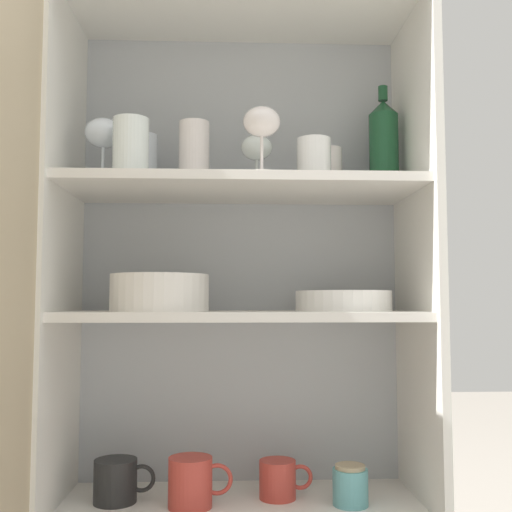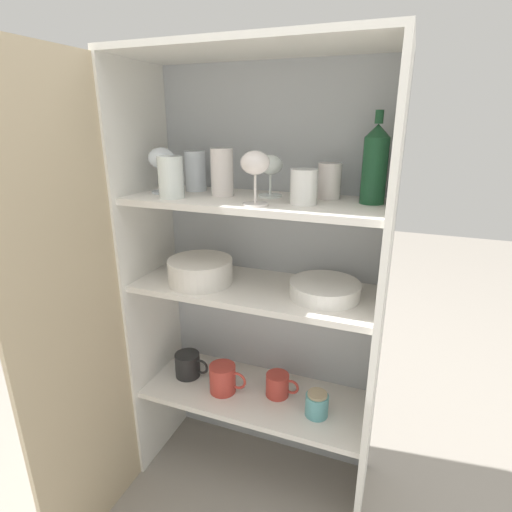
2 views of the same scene
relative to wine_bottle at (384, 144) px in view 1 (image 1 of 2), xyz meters
The scene contains 22 objects.
cupboard_back_panel 0.56m from the wine_bottle, 161.40° to the left, with size 0.81×0.02×1.44m, color #B2B7BC.
cupboard_side_left 0.85m from the wine_bottle, behind, with size 0.02×0.34×1.44m, color white.
cupboard_side_right 0.44m from the wine_bottle, 38.70° to the right, with size 0.02×0.34×1.44m, color white.
cupboard_top_panel 0.45m from the wine_bottle, behind, with size 0.81×0.34×0.02m, color white.
shelf_board_lower 0.88m from the wine_bottle, behind, with size 0.77×0.30×0.02m, color silver.
shelf_board_middle 0.53m from the wine_bottle, behind, with size 0.77×0.30×0.02m, color silver.
shelf_board_upper 0.36m from the wine_bottle, behind, with size 0.77×0.30×0.02m, color silver.
tumbler_glass_0 0.57m from the wine_bottle, behind, with size 0.07×0.07×0.13m.
tumbler_glass_1 0.20m from the wine_bottle, 156.17° to the right, with size 0.08×0.08×0.10m.
tumbler_glass_2 0.59m from the wine_bottle, 167.80° to the right, with size 0.08×0.08×0.12m.
tumbler_glass_3 0.45m from the wine_bottle, behind, with size 0.07×0.07×0.14m.
tumbler_glass_4 0.14m from the wine_bottle, 165.63° to the left, with size 0.07×0.07×0.10m.
wine_glass_0 0.65m from the wine_bottle, behind, with size 0.08×0.08×0.14m.
wine_glass_1 0.30m from the wine_bottle, behind, with size 0.07×0.07×0.13m.
wine_glass_2 0.33m from the wine_bottle, 154.50° to the right, with size 0.08×0.08×0.15m.
wine_bottle is the anchor object (origin of this frame).
plate_stack_white 0.39m from the wine_bottle, 158.50° to the right, with size 0.21×0.21×0.04m.
mixing_bowl_large 0.63m from the wine_bottle, behind, with size 0.21×0.21×0.08m.
coffee_mug_primary 0.80m from the wine_bottle, behind, with size 0.12×0.08×0.08m.
coffee_mug_extra_1 0.97m from the wine_bottle, behind, with size 0.13×0.09×0.09m.
coffee_mug_extra_2 0.87m from the wine_bottle, 169.89° to the right, with size 0.14×0.09×0.10m.
storage_jar 0.77m from the wine_bottle, 142.49° to the right, with size 0.07×0.07×0.08m.
Camera 1 is at (-0.02, -1.17, 0.77)m, focal length 42.00 mm.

